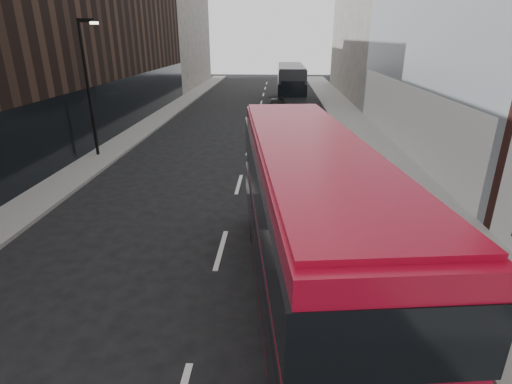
# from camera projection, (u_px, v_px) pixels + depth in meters

# --- Properties ---
(sidewalk_right) EXTENTS (3.00, 80.00, 0.15)m
(sidewalk_right) POSITION_uv_depth(u_px,v_px,m) (360.00, 131.00, 28.06)
(sidewalk_right) COLOR slate
(sidewalk_right) RESTS_ON ground
(sidewalk_left) EXTENTS (2.00, 80.00, 0.15)m
(sidewalk_left) POSITION_uv_depth(u_px,v_px,m) (143.00, 129.00, 28.85)
(sidewalk_left) COLOR slate
(sidewalk_left) RESTS_ON ground
(building_victorian) EXTENTS (6.50, 24.00, 21.00)m
(building_victorian) POSITION_uv_depth(u_px,v_px,m) (372.00, 2.00, 42.03)
(building_victorian) COLOR #5E5A53
(building_victorian) RESTS_ON ground
(building_left_mid) EXTENTS (5.00, 24.00, 14.00)m
(building_left_mid) POSITION_uv_depth(u_px,v_px,m) (110.00, 27.00, 31.15)
(building_left_mid) COLOR black
(building_left_mid) RESTS_ON ground
(building_left_far) EXTENTS (5.00, 20.00, 13.00)m
(building_left_far) POSITION_uv_depth(u_px,v_px,m) (178.00, 35.00, 51.79)
(building_left_far) COLOR #5E5A53
(building_left_far) RESTS_ON ground
(street_lamp) EXTENTS (1.06, 0.22, 7.00)m
(street_lamp) POSITION_uv_depth(u_px,v_px,m) (89.00, 80.00, 20.85)
(street_lamp) COLOR black
(street_lamp) RESTS_ON sidewalk_left
(red_bus) EXTENTS (3.68, 10.61, 4.21)m
(red_bus) POSITION_uv_depth(u_px,v_px,m) (307.00, 218.00, 9.36)
(red_bus) COLOR maroon
(red_bus) RESTS_ON ground
(grey_bus) EXTENTS (2.68, 11.17, 3.59)m
(grey_bus) POSITION_uv_depth(u_px,v_px,m) (291.00, 82.00, 40.65)
(grey_bus) COLOR black
(grey_bus) RESTS_ON ground
(car_a) EXTENTS (2.13, 4.51, 1.49)m
(car_a) POSITION_uv_depth(u_px,v_px,m) (284.00, 149.00, 21.06)
(car_a) COLOR black
(car_a) RESTS_ON ground
(car_b) EXTENTS (2.28, 4.94, 1.57)m
(car_b) POSITION_uv_depth(u_px,v_px,m) (317.00, 139.00, 23.10)
(car_b) COLOR #92949A
(car_b) RESTS_ON ground
(car_c) EXTENTS (1.93, 4.28, 1.22)m
(car_c) POSITION_uv_depth(u_px,v_px,m) (277.00, 106.00, 34.74)
(car_c) COLOR black
(car_c) RESTS_ON ground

